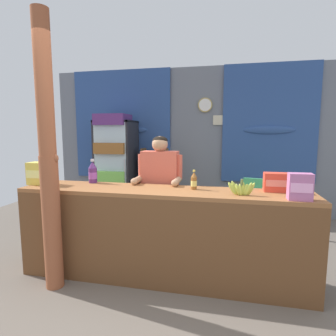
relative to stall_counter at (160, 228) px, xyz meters
name	(u,v)px	position (x,y,z in m)	size (l,w,h in m)	color
ground_plane	(175,249)	(0.00, 0.85, -0.60)	(8.01, 8.01, 0.00)	#665B51
back_wall_curtained	(192,139)	(-0.02, 2.75, 0.85)	(5.65, 0.22, 2.80)	slate
stall_counter	(160,228)	(0.00, 0.00, 0.00)	(3.06, 0.55, 0.98)	#935B33
timber_post	(48,162)	(-1.04, -0.29, 0.70)	(0.20, 0.18, 2.70)	#995133
drink_fridge	(116,160)	(-1.41, 2.24, 0.45)	(0.70, 0.70, 1.90)	#232328
bottle_shelf_rack	(155,180)	(-0.68, 2.36, 0.06)	(0.48, 0.28, 1.27)	brown
plastic_lawn_chair	(257,200)	(1.15, 1.90, -0.11)	(0.50, 0.50, 0.86)	#4CC675
shopkeeper	(160,183)	(-0.13, 0.55, 0.37)	(0.55, 0.42, 1.53)	#28282D
soda_bottle_grape_soda	(93,173)	(-0.89, 0.32, 0.50)	(0.10, 0.10, 0.28)	#56286B
soda_bottle_iced_tea	(194,181)	(0.33, 0.19, 0.47)	(0.06, 0.06, 0.21)	brown
snack_box_instant_noodle	(39,173)	(-1.45, 0.10, 0.51)	(0.24, 0.16, 0.26)	#EAD14C
snack_box_wafer	(300,187)	(1.30, -0.07, 0.50)	(0.20, 0.12, 0.24)	#B76699
snack_box_crackers	(276,182)	(1.15, 0.26, 0.48)	(0.24, 0.14, 0.19)	#E5422D
banana_bunch	(242,189)	(0.80, 0.01, 0.44)	(0.27, 0.05, 0.16)	#B7C647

